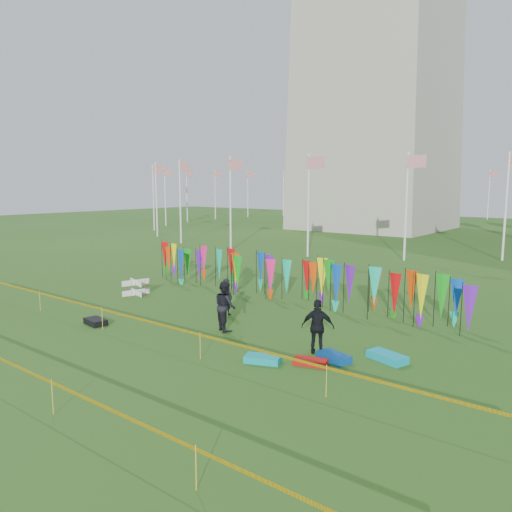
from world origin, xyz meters
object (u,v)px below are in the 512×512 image
Objects in this scene: kite_bag_turquoise at (263,359)px; kite_bag_red at (310,362)px; kite_bag_blue at (334,357)px; person_left at (227,296)px; person_right at (318,327)px; person_mid at (225,306)px; box_kite at (136,287)px; kite_bag_black at (96,322)px; kite_bag_teal at (387,357)px.

kite_bag_turquoise is 1.51m from kite_bag_red.
kite_bag_blue is 0.89m from kite_bag_red.
person_right is at bearing 164.53° from person_left.
kite_bag_blue is (5.03, -0.35, -0.86)m from person_mid.
kite_bag_black is (3.06, -4.43, -0.30)m from box_kite.
kite_bag_black reaches higher than kite_bag_blue.
kite_bag_teal is (6.37, 0.72, -0.85)m from person_mid.
box_kite reaches higher than kite_bag_teal.
kite_bag_teal reaches higher than kite_bag_turquoise.
box_kite is at bearing 161.67° from kite_bag_turquoise.
person_right is 1.64× the size of kite_bag_turquoise.
box_kite reaches higher than kite_bag_red.
person_right reaches higher than box_kite.
kite_bag_teal reaches higher than kite_bag_blue.
box_kite is 0.52× the size of person_left.
person_left is 1.42× the size of kite_bag_turquoise.
box_kite is 0.45× the size of person_right.
kite_bag_red is 1.03× the size of kite_bag_black.
person_left is at bearing -23.89° from person_mid.
person_left is 5.52m from kite_bag_black.
kite_bag_teal is (2.12, 0.81, -0.81)m from person_right.
person_mid is 3.94m from kite_bag_turquoise.
person_right reaches higher than kite_bag_blue.
person_left reaches higher than kite_bag_black.
kite_bag_turquoise is 1.03× the size of kite_bag_blue.
person_right is 1.45× the size of kite_bag_teal.
kite_bag_black is at bearing 55.64° from person_mid.
kite_bag_black is at bearing -174.50° from kite_bag_turquoise.
person_left is 1.46× the size of kite_bag_blue.
kite_bag_teal is at bearing 46.98° from kite_bag_red.
kite_bag_teal is (11.03, 3.40, 0.00)m from kite_bag_black.
kite_bag_teal is at bearing 174.89° from person_left.
person_mid is at bearing 29.93° from kite_bag_black.
person_right is (11.97, -1.84, 0.51)m from box_kite.
box_kite is 0.43× the size of person_mid.
kite_bag_teal is (14.09, -1.03, -0.29)m from box_kite.
person_mid reaches higher than kite_bag_turquoise.
kite_bag_red is at bearing -13.18° from box_kite.
box_kite is 0.78× the size of kite_bag_red.
kite_bag_blue is at bearing 63.66° from kite_bag_red.
box_kite is 12.92m from kite_bag_blue.
kite_bag_red is at bearing 30.62° from kite_bag_turquoise.
person_right reaches higher than kite_bag_turquoise.
person_right is 1.68× the size of kite_bag_blue.
kite_bag_blue reaches higher than kite_bag_turquoise.
kite_bag_teal is at bearing -147.85° from person_mid.
kite_bag_red is (1.30, 0.77, -0.02)m from kite_bag_turquoise.
kite_bag_black is (-3.12, -4.50, -0.69)m from person_left.
kite_bag_turquoise is at bearing -149.38° from kite_bag_red.
kite_bag_red is (4.63, -1.14, -0.88)m from person_mid.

